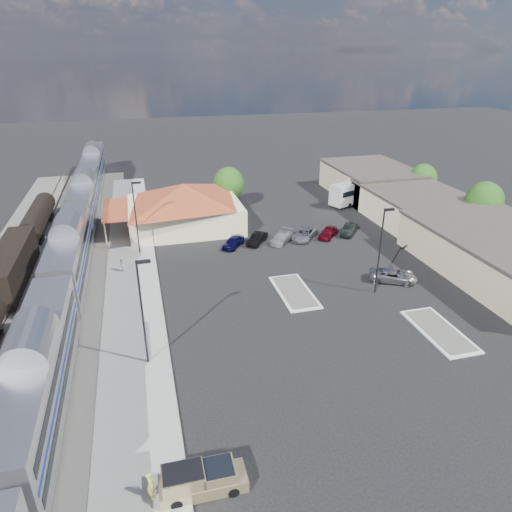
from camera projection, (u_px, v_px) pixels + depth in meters
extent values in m
plane|color=black|center=(262.00, 308.00, 43.93)|extent=(280.00, 280.00, 0.00)
cube|color=#4C4944|center=(41.00, 295.00, 46.08)|extent=(16.00, 100.00, 0.12)
cube|color=gray|center=(133.00, 293.00, 46.39)|extent=(5.50, 92.00, 0.18)
cube|color=silver|center=(38.00, 377.00, 29.94)|extent=(3.00, 20.00, 5.00)
cube|color=black|center=(46.00, 409.00, 31.07)|extent=(2.20, 16.00, 0.60)
cube|color=silver|center=(71.00, 252.00, 48.44)|extent=(3.00, 20.00, 5.00)
cube|color=black|center=(75.00, 275.00, 49.57)|extent=(2.20, 16.00, 0.60)
cube|color=silver|center=(86.00, 196.00, 66.94)|extent=(3.00, 20.00, 5.00)
cube|color=black|center=(88.00, 214.00, 68.08)|extent=(2.20, 16.00, 0.60)
cube|color=silver|center=(94.00, 165.00, 85.45)|extent=(3.00, 20.00, 5.00)
cube|color=black|center=(96.00, 179.00, 86.58)|extent=(2.20, 16.00, 0.60)
cube|color=black|center=(11.00, 265.00, 47.53)|extent=(2.80, 14.00, 3.60)
cube|color=black|center=(15.00, 281.00, 48.32)|extent=(2.20, 12.00, 0.60)
cylinder|color=black|center=(37.00, 216.00, 61.67)|extent=(2.80, 14.00, 2.80)
cube|color=black|center=(40.00, 229.00, 62.41)|extent=(2.20, 12.00, 0.60)
cube|color=beige|center=(185.00, 215.00, 63.29)|extent=(15.00, 12.00, 3.60)
pyramid|color=maroon|center=(183.00, 193.00, 62.01)|extent=(15.30, 12.24, 2.60)
cube|color=maroon|center=(116.00, 210.00, 60.56)|extent=(3.20, 9.60, 0.25)
cube|color=#C6B28C|center=(510.00, 257.00, 49.56)|extent=(14.00, 22.00, 4.20)
cube|color=#C6B28C|center=(416.00, 208.00, 65.46)|extent=(12.00, 18.00, 4.00)
cube|color=#3F3833|center=(419.00, 193.00, 64.57)|extent=(12.40, 18.40, 0.30)
cube|color=#C6B28C|center=(370.00, 181.00, 77.69)|extent=(12.00, 16.00, 4.50)
cube|color=#3F3833|center=(372.00, 167.00, 76.70)|extent=(12.40, 16.40, 0.30)
cube|color=silver|center=(294.00, 292.00, 46.59)|extent=(3.30, 7.50, 0.15)
cube|color=#4C4944|center=(294.00, 291.00, 46.55)|extent=(2.70, 6.90, 0.10)
cube|color=silver|center=(439.00, 331.00, 40.10)|extent=(3.30, 7.50, 0.15)
cube|color=#4C4944|center=(439.00, 330.00, 40.06)|extent=(2.70, 6.90, 0.10)
cylinder|color=black|center=(143.00, 315.00, 34.23)|extent=(0.16, 0.16, 9.00)
cube|color=black|center=(143.00, 262.00, 32.56)|extent=(1.00, 0.25, 0.22)
cylinder|color=black|center=(136.00, 219.00, 53.62)|extent=(0.16, 0.16, 9.00)
cube|color=black|center=(136.00, 183.00, 51.94)|extent=(1.00, 0.25, 0.22)
cylinder|color=black|center=(380.00, 252.00, 44.86)|extent=(0.16, 0.16, 9.00)
cube|color=black|center=(389.00, 210.00, 43.18)|extent=(1.00, 0.25, 0.22)
cylinder|color=#382314|center=(480.00, 222.00, 61.80)|extent=(0.30, 0.30, 2.86)
ellipsoid|color=#144714|center=(484.00, 202.00, 60.65)|extent=(4.94, 4.94, 5.46)
cylinder|color=#382314|center=(421.00, 194.00, 74.20)|extent=(0.30, 0.30, 2.55)
ellipsoid|color=#144714|center=(423.00, 179.00, 73.17)|extent=(4.41, 4.41, 4.87)
cylinder|color=#382314|center=(229.00, 201.00, 70.49)|extent=(0.30, 0.30, 2.73)
ellipsoid|color=#144714|center=(229.00, 184.00, 69.39)|extent=(4.71, 4.71, 5.21)
cube|color=tan|center=(203.00, 484.00, 25.53)|extent=(4.91, 1.82, 0.80)
cube|color=tan|center=(203.00, 476.00, 25.27)|extent=(1.87, 1.71, 0.84)
cube|color=tan|center=(203.00, 474.00, 25.23)|extent=(2.36, 1.71, 0.98)
cylinder|color=black|center=(234.00, 492.00, 25.24)|extent=(0.64, 0.26, 0.64)
cylinder|color=black|center=(228.00, 468.00, 26.65)|extent=(0.64, 0.26, 0.64)
cylinder|color=black|center=(177.00, 504.00, 24.54)|extent=(0.64, 0.26, 0.64)
cylinder|color=black|center=(174.00, 480.00, 25.95)|extent=(0.64, 0.26, 0.64)
imported|color=#94969B|center=(393.00, 276.00, 48.62)|extent=(5.52, 4.36, 1.39)
cube|color=white|center=(359.00, 190.00, 73.36)|extent=(11.42, 6.66, 3.22)
cube|color=black|center=(359.00, 188.00, 73.20)|extent=(10.60, 6.34, 0.85)
cylinder|color=black|center=(379.00, 197.00, 75.43)|extent=(0.90, 0.59, 0.85)
cylinder|color=black|center=(369.00, 194.00, 77.03)|extent=(0.90, 0.59, 0.85)
cylinder|color=black|center=(349.00, 206.00, 71.33)|extent=(0.90, 0.59, 0.85)
cylinder|color=black|center=(339.00, 202.00, 72.93)|extent=(0.90, 0.59, 0.85)
imported|color=#AFB839|center=(151.00, 485.00, 24.77)|extent=(0.52, 0.71, 1.81)
imported|color=white|center=(121.00, 265.00, 50.40)|extent=(0.72, 0.86, 1.58)
imported|color=#0D0C3F|center=(233.00, 242.00, 57.19)|extent=(3.71, 4.13, 1.36)
imported|color=black|center=(257.00, 239.00, 58.20)|extent=(3.57, 4.03, 1.32)
imported|color=silver|center=(282.00, 237.00, 58.68)|extent=(4.31, 4.56, 1.30)
imported|color=#919499|center=(304.00, 234.00, 59.67)|extent=(4.84, 5.27, 1.37)
imported|color=maroon|center=(328.00, 232.00, 60.15)|extent=(3.86, 4.04, 1.36)
imported|color=black|center=(349.00, 229.00, 61.16)|extent=(3.75, 4.14, 1.37)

